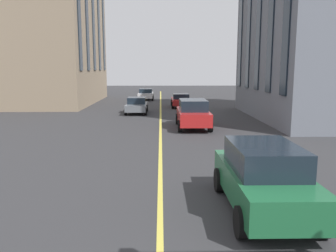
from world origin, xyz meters
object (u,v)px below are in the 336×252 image
Objects in this scene: car_red_parked_a at (193,113)px; car_white_trailing at (146,94)px; car_red_mid at (181,100)px; car_grey_oncoming at (137,105)px; car_green_near at (263,177)px.

car_red_parked_a is 21.63m from car_white_trailing.
car_red_mid is at bearing -155.08° from car_white_trailing.
car_grey_oncoming reaches higher than car_white_trailing.
car_red_mid is at bearing 1.66° from car_green_near.
car_green_near reaches higher than car_grey_oncoming.
car_red_mid is 1.00× the size of car_white_trailing.
car_white_trailing is at bearing 24.92° from car_red_mid.
car_green_near is 1.00× the size of car_red_parked_a.
car_red_parked_a is (-7.74, -4.25, 0.27)m from car_grey_oncoming.
car_grey_oncoming is at bearing 12.99° from car_green_near.
car_grey_oncoming is at bearing 140.33° from car_red_mid.
car_red_mid is 9.36m from car_white_trailing.
car_white_trailing is (34.88, 4.71, -0.27)m from car_green_near.
car_grey_oncoming is at bearing 28.79° from car_red_parked_a.
car_red_parked_a is at bearing -151.21° from car_grey_oncoming.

